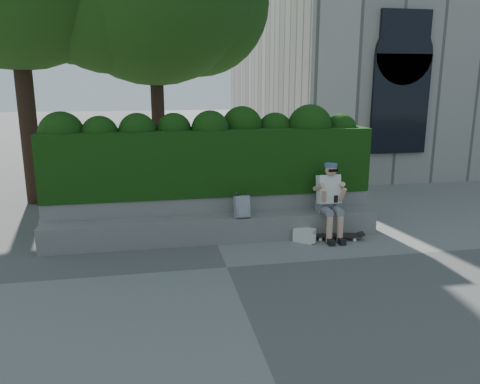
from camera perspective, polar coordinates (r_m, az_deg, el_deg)
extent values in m
plane|color=slate|center=(7.34, -1.62, -9.16)|extent=(80.00, 80.00, 0.00)
cube|color=gray|center=(8.43, -3.00, -4.53)|extent=(6.00, 0.45, 0.45)
cube|color=gray|center=(8.83, -3.44, -2.67)|extent=(6.00, 0.50, 0.75)
cube|color=black|center=(8.83, -3.71, 3.82)|extent=(6.00, 1.00, 1.20)
cylinder|color=black|center=(11.96, -9.86, 7.01)|extent=(0.32, 0.32, 3.05)
cylinder|color=black|center=(11.86, -24.29, 6.45)|extent=(0.39, 0.39, 3.24)
cube|color=slate|center=(8.79, 10.50, -1.70)|extent=(0.36, 0.26, 0.22)
cube|color=silver|center=(8.65, 10.76, 0.36)|extent=(0.40, 0.32, 0.55)
sphere|color=tan|center=(8.51, 11.04, 2.61)|extent=(0.21, 0.21, 0.21)
cylinder|color=#476182|center=(8.51, 11.01, 3.23)|extent=(0.23, 0.23, 0.06)
cube|color=black|center=(8.35, 11.60, -0.85)|extent=(0.07, 0.02, 0.13)
cylinder|color=tan|center=(8.45, 10.85, -4.56)|extent=(0.11, 0.11, 0.47)
cylinder|color=tan|center=(8.53, 12.10, -4.46)|extent=(0.11, 0.11, 0.47)
cube|color=black|center=(8.46, 10.94, -5.94)|extent=(0.10, 0.26, 0.10)
cube|color=black|center=(8.53, 12.19, -5.83)|extent=(0.10, 0.26, 0.10)
cube|color=black|center=(8.72, 11.71, -5.17)|extent=(0.90, 0.41, 0.02)
cylinder|color=silver|center=(8.60, 9.77, -5.71)|extent=(0.07, 0.05, 0.06)
cylinder|color=silver|center=(8.77, 9.61, -5.31)|extent=(0.07, 0.05, 0.06)
cylinder|color=silver|center=(8.70, 13.79, -5.67)|extent=(0.07, 0.05, 0.06)
cylinder|color=silver|center=(8.88, 13.55, -5.28)|extent=(0.07, 0.05, 0.06)
cube|color=#BBBCC0|center=(8.28, 0.25, -1.80)|extent=(0.28, 0.17, 0.39)
cube|color=white|center=(8.52, 7.87, -5.22)|extent=(0.44, 0.42, 0.23)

